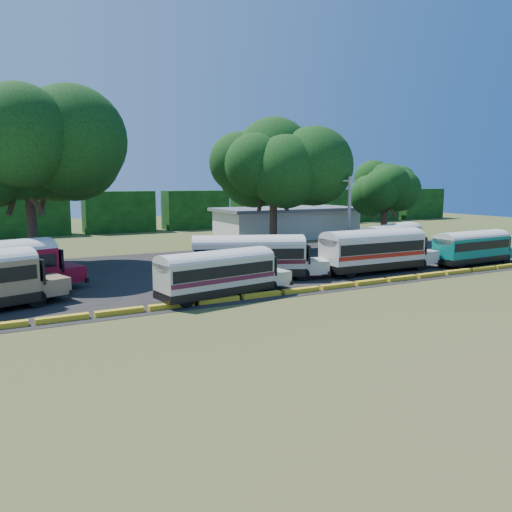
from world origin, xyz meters
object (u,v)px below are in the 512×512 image
tree_west (27,146)px  bus_teal (473,246)px  bus_cream_west (219,271)px  bus_white_red (375,248)px

tree_west → bus_teal: bearing=-24.9°
bus_cream_west → tree_west: (-9.57, 17.34, 8.55)m
bus_white_red → bus_teal: bearing=-6.2°
bus_white_red → tree_west: bearing=148.8°
bus_cream_west → bus_white_red: 15.03m
bus_cream_west → bus_teal: bus_cream_west is taller
bus_cream_west → bus_white_red: size_ratio=0.88×
bus_cream_west → bus_teal: (25.08, 1.25, 0.01)m
bus_white_red → bus_teal: size_ratio=1.16×
tree_west → bus_white_red: bearing=-31.5°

